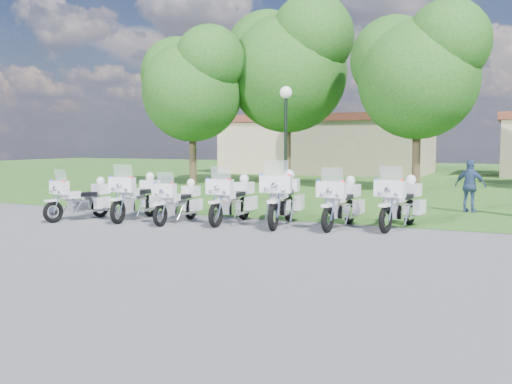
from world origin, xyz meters
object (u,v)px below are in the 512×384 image
at_px(motorcycle_4, 283,197).
at_px(lamp_post, 286,115).
at_px(motorcycle_5, 341,202).
at_px(motorcycle_6, 401,202).
at_px(motorcycle_0, 81,198).
at_px(bystander_c, 470,186).
at_px(motorcycle_3, 233,199).
at_px(motorcycle_1, 137,196).
at_px(motorcycle_2, 179,201).

height_order(motorcycle_4, lamp_post, lamp_post).
bearing_deg(motorcycle_5, motorcycle_4, 9.60).
distance_m(motorcycle_5, motorcycle_6, 1.51).
xyz_separation_m(motorcycle_0, bystander_c, (10.01, 6.30, 0.23)).
bearing_deg(motorcycle_4, motorcycle_5, 177.26).
bearing_deg(motorcycle_3, motorcycle_5, -172.88).
height_order(motorcycle_1, motorcycle_3, motorcycle_1).
bearing_deg(lamp_post, motorcycle_2, -97.89).
relative_size(motorcycle_0, motorcycle_5, 0.90).
height_order(motorcycle_3, motorcycle_4, motorcycle_4).
xyz_separation_m(motorcycle_4, bystander_c, (4.35, 4.91, 0.10)).
bearing_deg(motorcycle_6, motorcycle_5, 28.69).
bearing_deg(motorcycle_3, motorcycle_2, 20.77).
bearing_deg(motorcycle_2, motorcycle_4, -164.72).
relative_size(motorcycle_0, motorcycle_4, 0.82).
bearing_deg(lamp_post, motorcycle_3, -83.87).
bearing_deg(lamp_post, motorcycle_4, -69.10).
bearing_deg(motorcycle_0, motorcycle_5, -153.80).
bearing_deg(motorcycle_6, motorcycle_3, 20.79).
xyz_separation_m(motorcycle_2, motorcycle_5, (4.35, 0.93, 0.07)).
relative_size(motorcycle_5, motorcycle_6, 0.98).
relative_size(motorcycle_3, lamp_post, 0.56).
distance_m(motorcycle_2, motorcycle_5, 4.45).
bearing_deg(motorcycle_6, bystander_c, -98.76).
relative_size(lamp_post, bystander_c, 2.52).
relative_size(motorcycle_2, motorcycle_5, 0.89).
bearing_deg(motorcycle_2, motorcycle_0, 13.10).
height_order(motorcycle_0, motorcycle_1, motorcycle_1).
height_order(motorcycle_3, motorcycle_5, motorcycle_5).
height_order(motorcycle_0, bystander_c, bystander_c).
relative_size(motorcycle_1, motorcycle_2, 1.13).
distance_m(motorcycle_0, bystander_c, 11.83).
height_order(motorcycle_1, motorcycle_4, motorcycle_4).
relative_size(motorcycle_1, lamp_post, 0.57).
xyz_separation_m(motorcycle_1, motorcycle_6, (7.17, 1.42, 0.01)).
distance_m(lamp_post, bystander_c, 6.75).
xyz_separation_m(motorcycle_1, motorcycle_3, (2.79, 0.53, -0.01)).
relative_size(motorcycle_1, motorcycle_6, 0.98).
distance_m(motorcycle_1, lamp_post, 6.79).
bearing_deg(motorcycle_1, motorcycle_5, -176.12).
distance_m(motorcycle_4, bystander_c, 6.56).
distance_m(motorcycle_1, bystander_c, 10.24).
bearing_deg(motorcycle_5, bystander_c, -117.83).
distance_m(motorcycle_0, motorcycle_6, 8.88).
bearing_deg(motorcycle_4, motorcycle_0, 4.31).
relative_size(motorcycle_3, motorcycle_4, 0.91).
relative_size(motorcycle_0, motorcycle_6, 0.88).
distance_m(motorcycle_6, lamp_post, 7.13).
bearing_deg(motorcycle_4, motorcycle_6, -176.54).
bearing_deg(motorcycle_1, motorcycle_2, 174.31).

